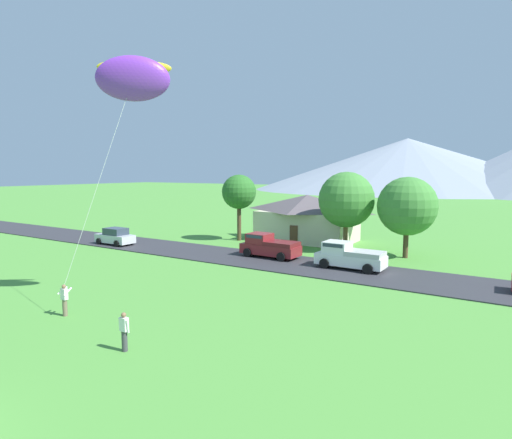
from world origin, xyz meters
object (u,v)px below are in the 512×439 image
at_px(pickup_truck_maroon_east_side, 269,246).
at_px(kite_flyer_with_kite, 132,80).
at_px(tree_left_of_center, 407,206).
at_px(house_left_center, 307,217).
at_px(tree_near_left, 239,192).
at_px(tree_center, 346,200).
at_px(pickup_truck_white_west_side, 349,256).
at_px(parked_car_silver_mid_west, 115,237).
at_px(watcher_person, 124,331).

bearing_deg(pickup_truck_maroon_east_side, kite_flyer_with_kite, -88.02).
xyz_separation_m(tree_left_of_center, pickup_truck_maroon_east_side, (-10.10, -6.28, -3.44)).
distance_m(house_left_center, tree_near_left, 7.81).
relative_size(tree_near_left, tree_center, 0.96).
relative_size(pickup_truck_white_west_side, kite_flyer_with_kite, 0.38).
height_order(pickup_truck_white_west_side, kite_flyer_with_kite, kite_flyer_with_kite).
relative_size(tree_center, pickup_truck_white_west_side, 1.43).
xyz_separation_m(parked_car_silver_mid_west, watcher_person, (21.10, -17.07, 0.01)).
height_order(tree_center, pickup_truck_white_west_side, tree_center).
bearing_deg(watcher_person, kite_flyer_with_kite, 131.61).
height_order(house_left_center, kite_flyer_with_kite, kite_flyer_with_kite).
bearing_deg(tree_center, watcher_person, -89.93).
height_order(house_left_center, parked_car_silver_mid_west, house_left_center).
xyz_separation_m(tree_left_of_center, kite_flyer_with_kite, (-9.57, -21.58, 7.82)).
distance_m(tree_near_left, parked_car_silver_mid_west, 13.59).
relative_size(tree_center, watcher_person, 4.45).
relative_size(tree_center, pickup_truck_maroon_east_side, 1.42).
distance_m(tree_left_of_center, kite_flyer_with_kite, 24.87).
bearing_deg(tree_center, kite_flyer_with_kite, -100.49).
bearing_deg(parked_car_silver_mid_west, watcher_person, -38.98).
bearing_deg(kite_flyer_with_kite, tree_left_of_center, 66.08).
xyz_separation_m(pickup_truck_white_west_side, kite_flyer_with_kite, (-6.87, -14.77, 11.26)).
xyz_separation_m(tree_center, parked_car_silver_mid_west, (-21.06, -9.28, -3.98)).
xyz_separation_m(tree_left_of_center, watcher_person, (-5.51, -26.15, -3.62)).
bearing_deg(parked_car_silver_mid_west, pickup_truck_white_west_side, 5.42).
bearing_deg(watcher_person, pickup_truck_white_west_side, 81.74).
xyz_separation_m(tree_left_of_center, pickup_truck_white_west_side, (-2.70, -6.81, -3.44)).
bearing_deg(pickup_truck_white_west_side, house_left_center, 128.77).
distance_m(house_left_center, tree_left_of_center, 11.99).
bearing_deg(tree_near_left, watcher_person, -65.35).
bearing_deg(tree_near_left, tree_center, 0.75).
bearing_deg(pickup_truck_maroon_east_side, parked_car_silver_mid_west, -170.37).
relative_size(house_left_center, pickup_truck_white_west_side, 2.04).
height_order(house_left_center, tree_near_left, tree_near_left).
bearing_deg(parked_car_silver_mid_west, pickup_truck_maroon_east_side, 9.63).
bearing_deg(pickup_truck_white_west_side, parked_car_silver_mid_west, -174.58).
height_order(tree_left_of_center, parked_car_silver_mid_west, tree_left_of_center).
bearing_deg(pickup_truck_white_west_side, tree_left_of_center, 68.38).
bearing_deg(tree_left_of_center, parked_car_silver_mid_west, -161.15).
xyz_separation_m(house_left_center, tree_left_of_center, (11.21, -3.79, 1.92)).
xyz_separation_m(kite_flyer_with_kite, watcher_person, (4.06, -4.58, -11.45)).
relative_size(tree_left_of_center, kite_flyer_with_kite, 0.52).
height_order(tree_center, watcher_person, tree_center).
relative_size(tree_left_of_center, pickup_truck_white_west_side, 1.35).
xyz_separation_m(tree_near_left, parked_car_silver_mid_west, (-9.08, -9.12, -4.37)).
height_order(parked_car_silver_mid_west, watcher_person, parked_car_silver_mid_west).
xyz_separation_m(parked_car_silver_mid_west, pickup_truck_white_west_side, (23.90, 2.27, 0.19)).
xyz_separation_m(pickup_truck_white_west_side, pickup_truck_maroon_east_side, (-7.40, 0.53, 0.00)).
bearing_deg(watcher_person, tree_left_of_center, 78.11).
distance_m(tree_left_of_center, tree_center, 5.55).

